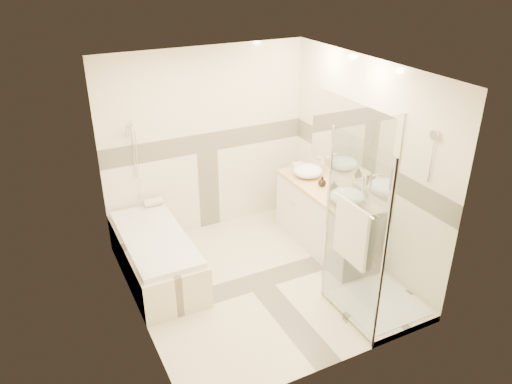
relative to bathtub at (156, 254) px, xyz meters
name	(u,v)px	position (x,y,z in m)	size (l,w,h in m)	color
room	(262,184)	(1.08, -0.64, 0.95)	(2.82, 3.02, 2.52)	beige
bathtub	(156,254)	(0.00, 0.00, 0.00)	(0.75, 1.70, 0.56)	#F2E4C1
vanity	(325,218)	(2.15, -0.35, 0.12)	(0.58, 1.62, 0.85)	white
shower_enclosure	(370,270)	(1.86, -1.62, 0.20)	(0.96, 0.93, 2.04)	#F2E4C1
vessel_sink_near	(308,171)	(2.13, 0.08, 0.62)	(0.39, 0.39, 0.16)	white
vessel_sink_far	(347,197)	(2.13, -0.78, 0.63)	(0.42, 0.42, 0.17)	white
faucet_near	(322,163)	(2.35, 0.08, 0.69)	(0.10, 0.03, 0.25)	silver
faucet_far	(362,186)	(2.35, -0.78, 0.72)	(0.12, 0.03, 0.30)	silver
amenity_bottle_a	(334,187)	(2.13, -0.51, 0.63)	(0.08, 0.08, 0.18)	black
amenity_bottle_b	(322,181)	(2.13, -0.26, 0.61)	(0.10, 0.10, 0.13)	black
folded_towels	(300,168)	(2.13, 0.28, 0.58)	(0.15, 0.25, 0.08)	white
rolled_towel	(153,202)	(0.21, 0.73, 0.31)	(0.11, 0.11, 0.24)	white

